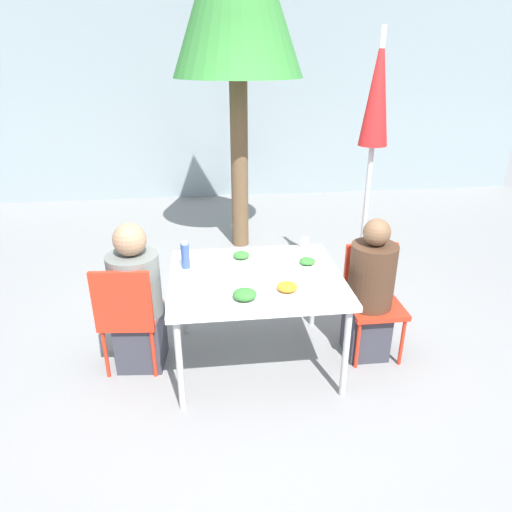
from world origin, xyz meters
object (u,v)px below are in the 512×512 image
at_px(chair_right, 372,292).
at_px(drinking_cup, 305,243).
at_px(chair_left, 128,311).
at_px(person_right, 370,295).
at_px(closed_umbrella, 375,119).
at_px(person_left, 137,302).
at_px(salad_bowl, 229,274).
at_px(bottle, 185,256).

distance_m(chair_right, drinking_cup, 0.65).
xyz_separation_m(chair_left, drinking_cup, (1.36, 0.44, 0.27)).
relative_size(person_right, closed_umbrella, 0.47).
bearing_deg(closed_umbrella, chair_right, -103.19).
distance_m(chair_left, person_left, 0.10).
bearing_deg(person_left, salad_bowl, -2.58).
bearing_deg(salad_bowl, drinking_cup, 35.82).
distance_m(person_left, chair_right, 1.76).
bearing_deg(closed_umbrella, person_left, -157.45).
bearing_deg(drinking_cup, bottle, -164.37).
height_order(person_right, bottle, person_right).
relative_size(chair_left, salad_bowl, 4.50).
bearing_deg(person_left, drinking_cup, 21.28).
xyz_separation_m(person_right, closed_umbrella, (0.24, 0.90, 1.15)).
xyz_separation_m(person_right, salad_bowl, (-1.05, -0.01, 0.24)).
relative_size(chair_right, salad_bowl, 4.50).
bearing_deg(bottle, closed_umbrella, 23.95).
bearing_deg(person_left, chair_right, 5.29).
bearing_deg(bottle, chair_right, -4.55).
distance_m(chair_left, chair_right, 1.82).
bearing_deg(bottle, person_left, -163.92).
distance_m(person_right, salad_bowl, 1.07).
xyz_separation_m(person_right, bottle, (-1.35, 0.19, 0.30)).
bearing_deg(bottle, drinking_cup, 15.63).
distance_m(chair_left, salad_bowl, 0.77).
xyz_separation_m(chair_right, bottle, (-1.40, 0.11, 0.33)).
height_order(chair_right, person_right, person_right).
relative_size(chair_left, person_right, 0.77).
distance_m(closed_umbrella, drinking_cup, 1.19).
relative_size(person_right, salad_bowl, 5.87).
bearing_deg(chair_left, person_left, 58.15).
height_order(closed_umbrella, bottle, closed_umbrella).
bearing_deg(person_right, chair_right, -121.85).
xyz_separation_m(bottle, salad_bowl, (0.30, -0.20, -0.07)).
bearing_deg(chair_left, closed_umbrella, 29.32).
xyz_separation_m(chair_left, chair_right, (1.82, 0.07, 0.00)).
bearing_deg(salad_bowl, chair_left, 178.49).
xyz_separation_m(drinking_cup, salad_bowl, (-0.64, -0.46, -0.01)).
relative_size(chair_left, bottle, 4.17).
relative_size(person_left, salad_bowl, 5.92).
height_order(person_left, person_right, person_left).
xyz_separation_m(chair_right, closed_umbrella, (0.19, 0.82, 1.17)).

